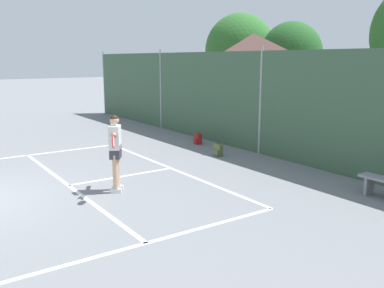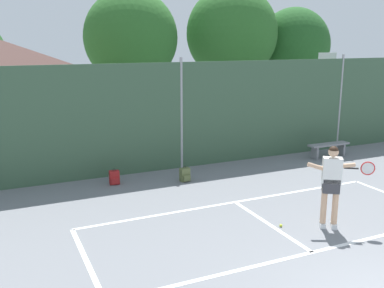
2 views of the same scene
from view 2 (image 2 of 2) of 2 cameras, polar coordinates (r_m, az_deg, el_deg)
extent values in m
cube|color=white|center=(11.48, 5.58, -7.46)|extent=(8.20, 0.10, 0.01)
cube|color=white|center=(9.21, 15.25, -13.34)|extent=(8.20, 0.10, 0.01)
cube|color=white|center=(10.27, 9.92, -10.17)|extent=(0.10, 2.97, 0.01)
cube|color=#38563D|center=(14.07, -1.39, 3.63)|extent=(26.00, 0.05, 3.39)
cylinder|color=#99999E|center=(14.06, -1.39, 3.93)|extent=(0.09, 0.09, 3.54)
cylinder|color=#99999E|center=(17.62, 18.54, 5.15)|extent=(0.09, 0.09, 3.54)
cylinder|color=#9E9EA3|center=(19.63, 16.52, 5.33)|extent=(0.12, 0.12, 3.05)
cube|color=white|center=(19.41, 17.06, 10.34)|extent=(0.90, 0.06, 0.60)
torus|color=#D85919|center=(19.22, 17.55, 9.62)|extent=(0.48, 0.48, 0.02)
cylinder|color=brown|center=(22.21, -7.62, 5.58)|extent=(0.36, 0.36, 2.24)
ellipsoid|color=#2D6628|center=(22.02, -7.87, 13.46)|extent=(4.54, 4.09, 4.54)
cylinder|color=brown|center=(24.39, 5.05, 6.38)|extent=(0.36, 0.36, 2.29)
ellipsoid|color=#2D6628|center=(24.22, 5.21, 14.01)|extent=(4.94, 4.44, 4.94)
cylinder|color=brown|center=(26.62, 12.69, 6.32)|extent=(0.36, 0.36, 1.96)
ellipsoid|color=#235623|center=(26.44, 13.00, 12.30)|extent=(4.23, 3.81, 4.23)
cube|color=silver|center=(10.40, 16.47, -9.95)|extent=(0.24, 0.28, 0.10)
cube|color=silver|center=(10.43, 17.80, -9.97)|extent=(0.24, 0.28, 0.10)
cylinder|color=tan|center=(10.23, 16.64, -7.58)|extent=(0.13, 0.13, 0.82)
cylinder|color=tan|center=(10.26, 17.98, -7.61)|extent=(0.13, 0.13, 0.82)
cube|color=#38383D|center=(10.09, 17.50, -5.10)|extent=(0.43, 0.40, 0.32)
cube|color=silver|center=(10.00, 17.63, -3.25)|extent=(0.47, 0.42, 0.56)
sphere|color=tan|center=(9.89, 17.80, -0.97)|extent=(0.22, 0.22, 0.22)
sphere|color=black|center=(9.89, 17.81, -0.86)|extent=(0.21, 0.21, 0.21)
cylinder|color=tan|center=(10.02, 18.79, -2.69)|extent=(0.51, 0.39, 0.17)
cylinder|color=tan|center=(9.94, 16.06, -2.92)|extent=(0.47, 0.36, 0.22)
cylinder|color=black|center=(10.09, 19.86, -2.96)|extent=(0.27, 0.20, 0.04)
torus|color=red|center=(10.21, 21.75, -2.94)|extent=(0.27, 0.19, 0.30)
cylinder|color=silver|center=(10.21, 21.75, -2.94)|extent=(0.22, 0.15, 0.26)
sphere|color=#CCE033|center=(10.18, 11.40, -10.26)|extent=(0.07, 0.07, 0.07)
cube|color=maroon|center=(12.93, -9.99, -4.27)|extent=(0.29, 0.20, 0.40)
cube|color=maroon|center=(12.85, -9.88, -4.76)|extent=(0.23, 0.08, 0.18)
torus|color=black|center=(12.87, -10.03, -3.34)|extent=(0.09, 0.02, 0.09)
cube|color=#566038|center=(13.01, -0.94, -3.96)|extent=(0.30, 0.21, 0.40)
cube|color=#566038|center=(12.93, -0.67, -4.43)|extent=(0.23, 0.09, 0.18)
torus|color=black|center=(12.95, -0.94, -3.03)|extent=(0.09, 0.03, 0.09)
cube|color=gray|center=(16.37, 17.24, -0.04)|extent=(1.60, 0.36, 0.06)
cube|color=gray|center=(16.04, 15.58, -1.03)|extent=(0.08, 0.32, 0.45)
cube|color=gray|center=(16.82, 18.72, -0.59)|extent=(0.08, 0.32, 0.45)
camera|label=1|loc=(15.90, 54.62, 4.42)|focal=39.41mm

